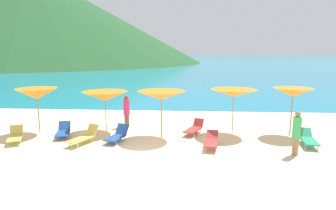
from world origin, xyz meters
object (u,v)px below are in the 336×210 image
(lounge_chair_0, at_px, (15,136))
(lounge_chair_3, at_px, (194,128))
(lounge_chair_5, at_px, (63,131))
(umbrella_0, at_px, (37,94))
(lounge_chair_4, at_px, (117,135))
(umbrella_1, at_px, (105,96))
(umbrella_4, at_px, (293,92))
(beachgoer_0, at_px, (297,132))
(beachgoer_2, at_px, (127,110))
(umbrella_3, at_px, (234,93))
(lounge_chair_6, at_px, (84,136))
(lounge_chair_1, at_px, (308,139))
(cruise_ship, at_px, (113,46))
(lounge_chair_2, at_px, (211,141))
(umbrella_2, at_px, (161,95))

(lounge_chair_0, distance_m, lounge_chair_3, 8.19)
(lounge_chair_0, bearing_deg, lounge_chair_5, 2.72)
(umbrella_0, bearing_deg, lounge_chair_4, -14.45)
(umbrella_1, distance_m, lounge_chair_3, 4.67)
(umbrella_1, xyz_separation_m, umbrella_4, (9.02, -0.04, 0.28))
(lounge_chair_0, height_order, beachgoer_0, beachgoer_0)
(lounge_chair_3, bearing_deg, lounge_chair_4, -133.68)
(umbrella_4, distance_m, beachgoer_2, 8.33)
(lounge_chair_3, relative_size, beachgoer_2, 0.94)
(umbrella_0, distance_m, umbrella_3, 9.50)
(lounge_chair_6, bearing_deg, lounge_chair_1, 25.30)
(lounge_chair_0, height_order, lounge_chair_3, lounge_chair_0)
(umbrella_1, xyz_separation_m, lounge_chair_0, (-3.55, -1.97, -1.52))
(umbrella_3, relative_size, lounge_chair_4, 1.47)
(lounge_chair_5, relative_size, lounge_chair_6, 0.92)
(lounge_chair_0, height_order, lounge_chair_6, lounge_chair_6)
(lounge_chair_1, bearing_deg, cruise_ship, 114.75)
(lounge_chair_4, bearing_deg, beachgoer_0, 5.80)
(lounge_chair_1, height_order, lounge_chair_6, lounge_chair_6)
(umbrella_0, xyz_separation_m, lounge_chair_1, (12.48, -1.05, -1.67))
(lounge_chair_3, bearing_deg, umbrella_0, -153.63)
(umbrella_3, height_order, lounge_chair_2, umbrella_3)
(umbrella_0, relative_size, lounge_chair_5, 1.46)
(lounge_chair_1, xyz_separation_m, lounge_chair_2, (-4.17, -0.60, 0.01))
(umbrella_2, distance_m, lounge_chair_2, 3.08)
(lounge_chair_5, bearing_deg, umbrella_3, -8.30)
(lounge_chair_3, distance_m, lounge_chair_5, 6.27)
(umbrella_0, xyz_separation_m, cruise_ship, (-47.53, 198.56, 6.91))
(umbrella_2, height_order, umbrella_4, umbrella_4)
(lounge_chair_3, xyz_separation_m, lounge_chair_4, (-3.47, -1.46, 0.00))
(umbrella_0, height_order, umbrella_2, umbrella_0)
(lounge_chair_6, bearing_deg, lounge_chair_5, 168.09)
(lounge_chair_4, bearing_deg, lounge_chair_1, 15.81)
(lounge_chair_4, bearing_deg, lounge_chair_6, -148.50)
(umbrella_1, xyz_separation_m, lounge_chair_5, (-1.78, -1.03, -1.53))
(lounge_chair_1, bearing_deg, umbrella_4, 107.45)
(lounge_chair_4, xyz_separation_m, beachgoer_2, (-0.11, 2.60, 0.61))
(umbrella_2, bearing_deg, beachgoer_2, 137.19)
(umbrella_2, bearing_deg, lounge_chair_6, -161.47)
(umbrella_0, relative_size, umbrella_1, 0.99)
(umbrella_1, relative_size, lounge_chair_5, 1.48)
(umbrella_1, distance_m, cruise_ship, 204.58)
(umbrella_0, xyz_separation_m, umbrella_4, (12.23, 0.46, 0.12))
(beachgoer_2, relative_size, cruise_ship, 0.03)
(lounge_chair_5, bearing_deg, lounge_chair_2, -24.87)
(lounge_chair_5, distance_m, beachgoer_0, 10.22)
(umbrella_3, relative_size, lounge_chair_2, 1.40)
(umbrella_1, relative_size, lounge_chair_1, 1.35)
(lounge_chair_5, bearing_deg, cruise_ship, 88.19)
(lounge_chair_0, relative_size, lounge_chair_5, 0.99)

